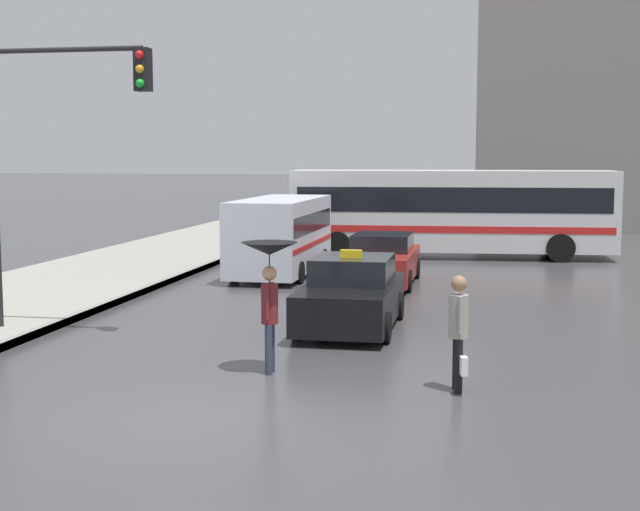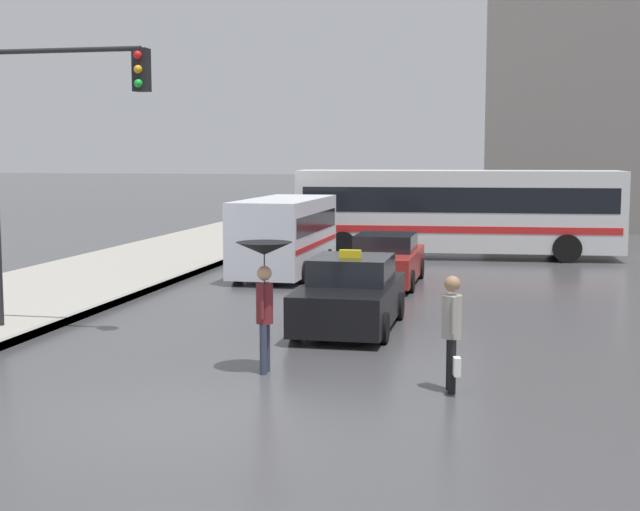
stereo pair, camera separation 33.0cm
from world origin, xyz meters
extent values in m
plane|color=#424244|center=(0.00, 0.00, 0.00)|extent=(300.00, 300.00, 0.00)
cube|color=black|center=(1.20, 6.82, 0.56)|extent=(1.80, 4.11, 0.79)
cube|color=black|center=(1.20, 7.03, 1.22)|extent=(1.58, 1.85, 0.53)
cylinder|color=black|center=(2.06, 5.55, 0.30)|extent=(0.20, 0.60, 0.60)
cylinder|color=black|center=(0.35, 5.55, 0.30)|extent=(0.20, 0.60, 0.60)
cylinder|color=black|center=(2.06, 8.10, 0.30)|extent=(0.20, 0.60, 0.60)
cylinder|color=black|center=(0.35, 8.10, 0.30)|extent=(0.20, 0.60, 0.60)
cube|color=yellow|center=(1.20, 6.82, 1.57)|extent=(0.44, 0.16, 0.16)
cube|color=maroon|center=(1.05, 13.34, 0.54)|extent=(1.80, 4.38, 0.76)
cube|color=black|center=(1.05, 13.56, 1.16)|extent=(1.58, 1.97, 0.46)
cylinder|color=black|center=(1.91, 11.99, 0.30)|extent=(0.20, 0.60, 0.60)
cylinder|color=black|center=(0.20, 11.99, 0.30)|extent=(0.20, 0.60, 0.60)
cylinder|color=black|center=(1.91, 14.70, 0.30)|extent=(0.20, 0.60, 0.60)
cylinder|color=black|center=(0.20, 14.70, 0.30)|extent=(0.20, 0.60, 0.60)
cube|color=silver|center=(-2.14, 14.68, 1.23)|extent=(2.07, 5.60, 2.12)
cube|color=black|center=(-2.14, 14.68, 1.60)|extent=(2.09, 5.15, 0.55)
cube|color=red|center=(-2.14, 14.68, 0.96)|extent=(2.09, 5.37, 0.14)
cylinder|color=black|center=(-1.21, 13.00, 0.32)|extent=(0.21, 0.63, 0.63)
cylinder|color=black|center=(-3.11, 13.03, 0.32)|extent=(0.21, 0.63, 0.63)
cylinder|color=black|center=(-1.17, 16.34, 0.32)|extent=(0.21, 0.63, 0.63)
cylinder|color=black|center=(-3.07, 16.37, 0.32)|extent=(0.21, 0.63, 0.63)
cube|color=silver|center=(2.66, 20.46, 1.65)|extent=(11.28, 3.21, 2.78)
cube|color=black|center=(2.66, 20.46, 2.07)|extent=(10.72, 3.20, 0.85)
cube|color=red|center=(2.66, 20.46, 1.06)|extent=(10.95, 3.22, 0.24)
cylinder|color=black|center=(-1.16, 19.01, 0.48)|extent=(0.98, 0.34, 0.96)
cylinder|color=black|center=(-1.31, 21.40, 0.48)|extent=(0.98, 0.34, 0.96)
cylinder|color=black|center=(6.35, 19.49, 0.48)|extent=(0.98, 0.34, 0.96)
cylinder|color=black|center=(6.19, 21.89, 0.48)|extent=(0.98, 0.34, 0.96)
cylinder|color=#2D3347|center=(0.47, 2.75, 0.42)|extent=(0.12, 0.12, 0.83)
cylinder|color=#2D3347|center=(0.46, 2.97, 0.42)|extent=(0.12, 0.12, 0.83)
cylinder|color=maroon|center=(0.47, 2.86, 1.16)|extent=(0.29, 0.29, 0.66)
sphere|color=tan|center=(0.47, 2.86, 1.66)|extent=(0.24, 0.24, 0.24)
cylinder|color=maroon|center=(0.47, 2.68, 1.21)|extent=(0.07, 0.07, 0.56)
cylinder|color=maroon|center=(0.46, 3.04, 1.21)|extent=(0.07, 0.07, 0.56)
cone|color=black|center=(0.47, 2.86, 2.07)|extent=(0.93, 0.93, 0.21)
cylinder|color=black|center=(0.47, 2.86, 1.73)|extent=(0.02, 0.02, 0.68)
cube|color=white|center=(0.41, 3.12, 0.46)|extent=(0.10, 0.18, 0.28)
cylinder|color=black|center=(3.52, 2.39, 0.42)|extent=(0.14, 0.14, 0.83)
cylinder|color=black|center=(3.56, 2.17, 0.42)|extent=(0.14, 0.14, 0.83)
cylinder|color=gray|center=(3.54, 2.28, 1.16)|extent=(0.35, 0.35, 0.66)
sphere|color=#997051|center=(3.54, 2.28, 1.66)|extent=(0.24, 0.24, 0.24)
cylinder|color=gray|center=(3.51, 2.47, 1.21)|extent=(0.08, 0.08, 0.56)
cylinder|color=gray|center=(3.58, 2.09, 1.21)|extent=(0.08, 0.08, 0.56)
cube|color=white|center=(3.64, 2.02, 0.46)|extent=(0.13, 0.20, 0.28)
cylinder|color=black|center=(-4.03, 4.90, 5.57)|extent=(3.14, 0.10, 0.10)
cube|color=black|center=(-2.46, 4.90, 5.17)|extent=(0.28, 0.28, 0.80)
sphere|color=red|center=(-2.46, 4.74, 5.43)|extent=(0.16, 0.16, 0.16)
sphere|color=orange|center=(-2.46, 4.74, 5.17)|extent=(0.16, 0.16, 0.16)
sphere|color=green|center=(-2.46, 4.74, 4.91)|extent=(0.16, 0.16, 0.16)
camera|label=1|loc=(3.96, -11.12, 3.58)|focal=50.00mm
camera|label=2|loc=(4.29, -11.05, 3.58)|focal=50.00mm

